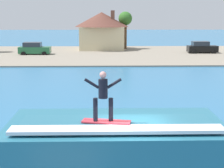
{
  "coord_description": "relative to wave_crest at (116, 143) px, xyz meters",
  "views": [
    {
      "loc": [
        -0.99,
        -12.26,
        5.63
      ],
      "look_at": [
        -0.52,
        6.32,
        2.11
      ],
      "focal_mm": 58.57,
      "sensor_mm": 36.0,
      "label": 1
    }
  ],
  "objects": [
    {
      "name": "wave_crest",
      "position": [
        0.0,
        0.0,
        0.0
      ],
      "size": [
        8.03,
        4.15,
        1.91
      ],
      "color": "#25667D",
      "rests_on": "ground_plane"
    },
    {
      "name": "surfboard",
      "position": [
        -0.36,
        -0.67,
        1.04
      ],
      "size": [
        1.77,
        0.79,
        0.06
      ],
      "color": "#D8333F",
      "rests_on": "wave_crest"
    },
    {
      "name": "surfer",
      "position": [
        -0.47,
        -0.69,
        2.06
      ],
      "size": [
        1.3,
        0.32,
        1.76
      ],
      "color": "black",
      "rests_on": "surfboard"
    },
    {
      "name": "shoreline_bank",
      "position": [
        0.52,
        39.36,
        -0.82
      ],
      "size": [
        120.0,
        25.47,
        0.16
      ],
      "color": "gray",
      "rests_on": "ground_plane"
    },
    {
      "name": "car_near_shore",
      "position": [
        -10.13,
        38.62,
        0.05
      ],
      "size": [
        4.39,
        2.28,
        1.86
      ],
      "color": "#23663D",
      "rests_on": "ground_plane"
    },
    {
      "name": "car_far_shore",
      "position": [
        13.98,
        39.87,
        0.05
      ],
      "size": [
        4.28,
        2.13,
        1.86
      ],
      "color": "black",
      "rests_on": "ground_plane"
    },
    {
      "name": "house_small_cottage",
      "position": [
        -0.63,
        46.04,
        2.54
      ],
      "size": [
        8.57,
        8.57,
        6.33
      ],
      "color": "beige",
      "rests_on": "ground_plane"
    },
    {
      "name": "tree_short_bushy",
      "position": [
        3.2,
        46.9,
        3.88
      ],
      "size": [
        2.22,
        2.22,
        6.17
      ],
      "color": "brown",
      "rests_on": "ground_plane"
    }
  ]
}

